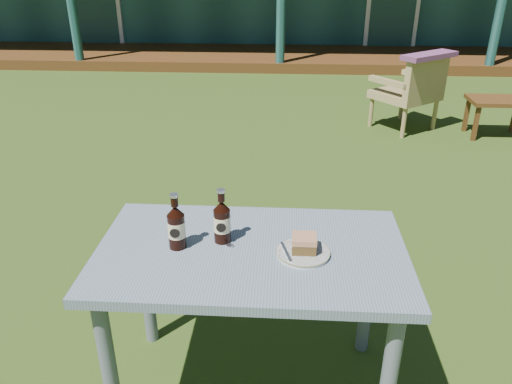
# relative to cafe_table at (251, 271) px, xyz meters

# --- Properties ---
(ground) EXTENTS (80.00, 80.00, 0.00)m
(ground) POSITION_rel_cafe_table_xyz_m (0.00, 1.60, -0.62)
(ground) COLOR #334916
(cafe_table) EXTENTS (1.20, 0.70, 0.72)m
(cafe_table) POSITION_rel_cafe_table_xyz_m (0.00, 0.00, 0.00)
(cafe_table) COLOR slate
(cafe_table) RESTS_ON ground
(plate) EXTENTS (0.20, 0.20, 0.01)m
(plate) POSITION_rel_cafe_table_xyz_m (0.20, -0.03, 0.11)
(plate) COLOR silver
(plate) RESTS_ON cafe_table
(cake_slice) EXTENTS (0.09, 0.09, 0.06)m
(cake_slice) POSITION_rel_cafe_table_xyz_m (0.20, -0.02, 0.15)
(cake_slice) COLOR #4E3819
(cake_slice) RESTS_ON plate
(fork) EXTENTS (0.05, 0.14, 0.00)m
(fork) POSITION_rel_cafe_table_xyz_m (0.13, -0.04, 0.12)
(fork) COLOR silver
(fork) RESTS_ON plate
(cola_bottle_near) EXTENTS (0.07, 0.07, 0.23)m
(cola_bottle_near) POSITION_rel_cafe_table_xyz_m (-0.12, 0.05, 0.19)
(cola_bottle_near) COLOR black
(cola_bottle_near) RESTS_ON cafe_table
(cola_bottle_far) EXTENTS (0.07, 0.07, 0.23)m
(cola_bottle_far) POSITION_rel_cafe_table_xyz_m (-0.29, -0.00, 0.19)
(cola_bottle_far) COLOR black
(cola_bottle_far) RESTS_ON cafe_table
(bottle_cap) EXTENTS (0.03, 0.03, 0.01)m
(bottle_cap) POSITION_rel_cafe_table_xyz_m (-0.08, 0.01, 0.11)
(bottle_cap) COLOR silver
(bottle_cap) RESTS_ON cafe_table
(armchair_left) EXTENTS (0.80, 0.79, 0.79)m
(armchair_left) POSITION_rel_cafe_table_xyz_m (1.44, 3.65, -0.17)
(armchair_left) COLOR #9A824D
(armchair_left) RESTS_ON ground
(floral_throw) EXTENTS (0.64, 0.56, 0.05)m
(floral_throw) POSITION_rel_cafe_table_xyz_m (1.53, 3.53, 0.20)
(floral_throw) COLOR #6E3960
(floral_throw) RESTS_ON armchair_left
(side_table) EXTENTS (0.60, 0.40, 0.40)m
(side_table) POSITION_rel_cafe_table_xyz_m (2.30, 3.50, -0.28)
(side_table) COLOR #4E2D12
(side_table) RESTS_ON ground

